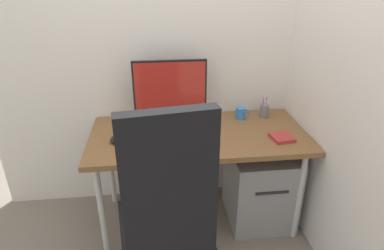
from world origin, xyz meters
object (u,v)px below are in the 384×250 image
office_chair (166,220)px  coffee_mug (241,113)px  keyboard (171,141)px  mouse (114,140)px  filing_cabinet (260,185)px  notebook (282,137)px  monitor (170,90)px  pen_holder (264,111)px

office_chair → coffee_mug: size_ratio=11.99×
keyboard → mouse: 0.38m
filing_cabinet → keyboard: keyboard is taller
notebook → monitor: bearing=144.9°
mouse → pen_holder: pen_holder is taller
pen_holder → notebook: (0.01, -0.37, -0.04)m
monitor → coffee_mug: monitor is taller
monitor → coffee_mug: size_ratio=4.88×
mouse → keyboard: bearing=-9.3°
keyboard → monitor: bearing=86.9°
monitor → mouse: monitor is taller
notebook → filing_cabinet: bearing=116.4°
notebook → pen_holder: bearing=82.7°
mouse → notebook: bearing=-5.8°
filing_cabinet → notebook: bearing=-54.9°
filing_cabinet → coffee_mug: coffee_mug is taller
office_chair → notebook: size_ratio=9.06×
office_chair → notebook: office_chair is taller
monitor → notebook: bearing=-26.5°
notebook → coffee_mug: 0.41m
office_chair → pen_holder: size_ratio=7.20×
coffee_mug → pen_holder: bearing=1.7°
filing_cabinet → keyboard: (-0.66, -0.08, 0.46)m
notebook → coffee_mug: bearing=109.1°
keyboard → mouse: size_ratio=4.38×
office_chair → monitor: (0.08, 0.94, 0.36)m
filing_cabinet → coffee_mug: 0.56m
monitor → keyboard: (-0.02, -0.32, -0.24)m
mouse → notebook: size_ratio=0.69×
mouse → coffee_mug: coffee_mug is taller
office_chair → filing_cabinet: office_chair is taller
office_chair → monitor: bearing=84.9°
monitor → filing_cabinet: bearing=-21.1°
pen_holder → office_chair: bearing=-130.1°
filing_cabinet → pen_holder: bearing=74.8°
pen_holder → mouse: bearing=-165.7°
keyboard → coffee_mug: coffee_mug is taller
pen_holder → notebook: size_ratio=1.26×
notebook → office_chair: bearing=-152.9°
monitor → pen_holder: monitor is taller
pen_holder → notebook: bearing=-88.7°
monitor → keyboard: size_ratio=1.22×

